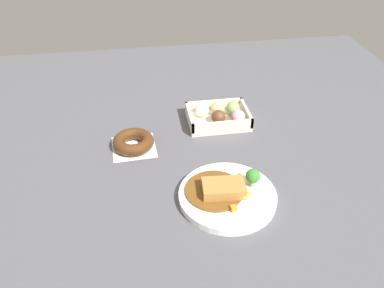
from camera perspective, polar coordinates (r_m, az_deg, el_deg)
ground_plane at (r=1.04m, az=2.67°, el=-2.18°), size 1.60×1.60×0.00m
curry_plate at (r=0.92m, az=5.19°, el=-7.31°), size 0.23×0.23×0.07m
donut_box at (r=1.18m, az=4.08°, el=4.17°), size 0.18×0.13×0.05m
chocolate_ring_donut at (r=1.09m, az=-8.57°, el=0.28°), size 0.12×0.12×0.04m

